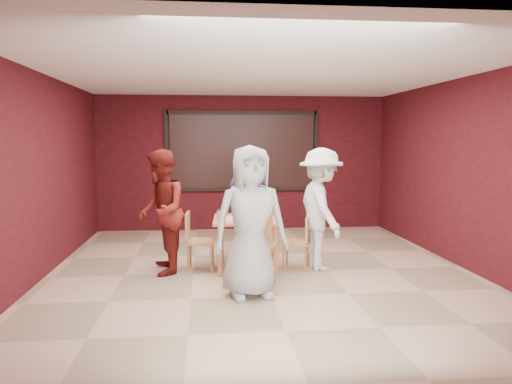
{
  "coord_description": "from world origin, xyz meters",
  "views": [
    {
      "loc": [
        -0.78,
        -6.95,
        1.89
      ],
      "look_at": [
        -0.05,
        0.18,
        1.14
      ],
      "focal_mm": 35.0,
      "sensor_mm": 36.0,
      "label": 1
    }
  ],
  "objects": [
    {
      "name": "diner_left",
      "position": [
        -1.41,
        0.08,
        0.88
      ],
      "size": [
        0.73,
        0.91,
        1.76
      ],
      "primitive_type": "imported",
      "rotation": [
        0.0,
        0.0,
        -1.49
      ],
      "color": "maroon",
      "rests_on": "floor"
    },
    {
      "name": "window_blinds",
      "position": [
        0.0,
        3.45,
        1.65
      ],
      "size": [
        3.0,
        0.02,
        1.5
      ],
      "primitive_type": "cube",
      "color": "black"
    },
    {
      "name": "diner_right",
      "position": [
        0.89,
        0.1,
        0.89
      ],
      "size": [
        0.8,
        1.22,
        1.77
      ],
      "primitive_type": "imported",
      "rotation": [
        0.0,
        0.0,
        1.7
      ],
      "color": "white",
      "rests_on": "floor"
    },
    {
      "name": "floor",
      "position": [
        0.0,
        0.0,
        0.0
      ],
      "size": [
        7.0,
        7.0,
        0.0
      ],
      "primitive_type": "plane",
      "color": "#CCAA8E",
      "rests_on": "ground"
    },
    {
      "name": "diner_front",
      "position": [
        -0.25,
        -1.1,
        0.91
      ],
      "size": [
        0.99,
        0.74,
        1.83
      ],
      "primitive_type": "imported",
      "rotation": [
        0.0,
        0.0,
        0.19
      ],
      "color": "#A3A3A3",
      "rests_on": "floor"
    },
    {
      "name": "diner_back",
      "position": [
        -0.08,
        1.23,
        0.86
      ],
      "size": [
        0.65,
        0.44,
        1.72
      ],
      "primitive_type": "imported",
      "rotation": [
        0.0,
        0.0,
        3.19
      ],
      "color": "#2A2D4C",
      "rests_on": "floor"
    },
    {
      "name": "dining_table",
      "position": [
        -0.18,
        0.18,
        0.66
      ],
      "size": [
        1.01,
        1.01,
        0.91
      ],
      "color": "tan",
      "rests_on": "floor"
    },
    {
      "name": "chair_left",
      "position": [
        -0.93,
        0.22,
        0.48
      ],
      "size": [
        0.43,
        0.43,
        0.84
      ],
      "color": "#AF8844",
      "rests_on": "floor"
    },
    {
      "name": "chair_back",
      "position": [
        -0.1,
        0.89,
        0.5
      ],
      "size": [
        0.48,
        0.48,
        0.88
      ],
      "color": "#AF8844",
      "rests_on": "floor"
    },
    {
      "name": "chair_front",
      "position": [
        -0.11,
        -0.51,
        0.55
      ],
      "size": [
        0.57,
        0.57,
        0.97
      ],
      "color": "#AF8844",
      "rests_on": "floor"
    },
    {
      "name": "chair_right",
      "position": [
        0.6,
        0.12,
        0.44
      ],
      "size": [
        0.48,
        0.48,
        0.79
      ],
      "color": "#AF8844",
      "rests_on": "floor"
    }
  ]
}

